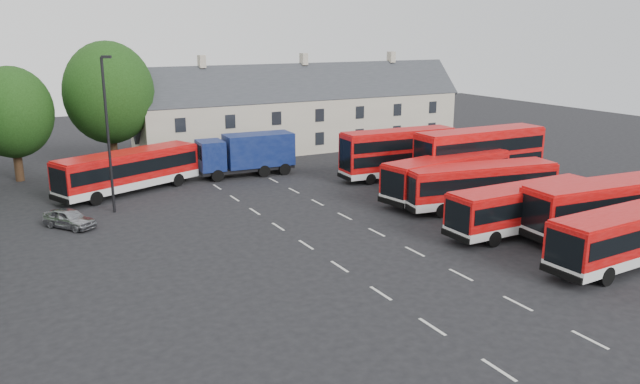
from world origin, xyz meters
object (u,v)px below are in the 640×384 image
Objects in this scene: box_truck at (247,153)px; lamppost at (108,131)px; bus_dd_south at (480,154)px; silver_car at (69,218)px; bus_row_a at (632,232)px.

box_truck is 0.78× the size of lamppost.
bus_dd_south reaches higher than silver_car.
bus_dd_south is 19.68m from box_truck.
bus_dd_south is 1.36× the size of box_truck.
box_truck is 14.47m from lamppost.
bus_dd_south is at bearing -12.75° from lamppost.
bus_dd_south is 3.10× the size of silver_car.
lamppost is at bearing 167.76° from bus_dd_south.
bus_row_a is at bearing -46.24° from lamppost.
bus_row_a is at bearing -68.08° from box_truck.
silver_car is (-25.87, 21.36, -1.25)m from bus_row_a.
lamppost reaches higher than silver_car.
box_truck is at bearing 26.77° from lamppost.
lamppost is (3.22, 2.28, 5.11)m from silver_car.
bus_row_a is 1.04× the size of lamppost.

